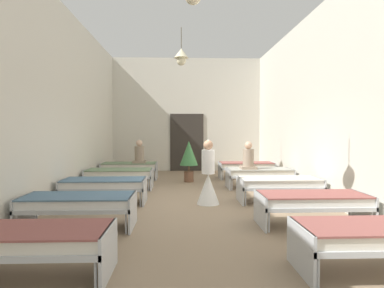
% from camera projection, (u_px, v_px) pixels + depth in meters
% --- Properties ---
extents(ground_plane, '(6.79, 12.86, 0.10)m').
position_uv_depth(ground_plane, '(193.00, 205.00, 7.55)').
color(ground_plane, '#8C755B').
extents(room_shell, '(6.59, 12.46, 4.74)m').
position_uv_depth(room_shell, '(191.00, 106.00, 8.80)').
color(room_shell, beige).
rests_on(room_shell, ground).
extents(bed_left_row_0, '(1.90, 0.84, 0.57)m').
position_uv_depth(bed_left_row_0, '(26.00, 240.00, 3.66)').
color(bed_left_row_0, '#B7BCC1').
rests_on(bed_left_row_0, ground).
extents(bed_right_row_0, '(1.90, 0.84, 0.57)m').
position_uv_depth(bed_right_row_0, '(378.00, 236.00, 3.82)').
color(bed_right_row_0, '#B7BCC1').
rests_on(bed_right_row_0, ground).
extents(bed_left_row_1, '(1.90, 0.84, 0.57)m').
position_uv_depth(bed_left_row_1, '(79.00, 203.00, 5.56)').
color(bed_left_row_1, '#B7BCC1').
rests_on(bed_left_row_1, ground).
extents(bed_right_row_1, '(1.90, 0.84, 0.57)m').
position_uv_depth(bed_right_row_1, '(312.00, 201.00, 5.72)').
color(bed_right_row_1, '#B7BCC1').
rests_on(bed_right_row_1, ground).
extents(bed_left_row_2, '(1.90, 0.84, 0.57)m').
position_uv_depth(bed_left_row_2, '(104.00, 185.00, 7.46)').
color(bed_left_row_2, '#B7BCC1').
rests_on(bed_left_row_2, ground).
extents(bed_right_row_2, '(1.90, 0.84, 0.57)m').
position_uv_depth(bed_right_row_2, '(279.00, 184.00, 7.61)').
color(bed_right_row_2, '#B7BCC1').
rests_on(bed_right_row_2, ground).
extents(bed_left_row_3, '(1.90, 0.84, 0.57)m').
position_uv_depth(bed_left_row_3, '(120.00, 174.00, 9.35)').
color(bed_left_row_3, '#B7BCC1').
rests_on(bed_left_row_3, ground).
extents(bed_right_row_3, '(1.90, 0.84, 0.57)m').
position_uv_depth(bed_right_row_3, '(259.00, 173.00, 9.51)').
color(bed_right_row_3, '#B7BCC1').
rests_on(bed_right_row_3, ground).
extents(bed_left_row_4, '(1.90, 0.84, 0.57)m').
position_uv_depth(bed_left_row_4, '(130.00, 167.00, 11.25)').
color(bed_left_row_4, '#B7BCC1').
rests_on(bed_left_row_4, ground).
extents(bed_right_row_4, '(1.90, 0.84, 0.57)m').
position_uv_depth(bed_right_row_4, '(246.00, 166.00, 11.41)').
color(bed_right_row_4, '#B7BCC1').
rests_on(bed_right_row_4, ground).
extents(nurse_near_aisle, '(0.52, 0.52, 1.49)m').
position_uv_depth(nurse_near_aisle, '(208.00, 181.00, 7.40)').
color(nurse_near_aisle, white).
rests_on(nurse_near_aisle, ground).
extents(patient_seated_primary, '(0.44, 0.44, 0.80)m').
position_uv_depth(patient_seated_primary, '(139.00, 154.00, 11.15)').
color(patient_seated_primary, gray).
rests_on(patient_seated_primary, bed_left_row_4).
extents(patient_seated_secondary, '(0.44, 0.44, 0.80)m').
position_uv_depth(patient_seated_secondary, '(248.00, 159.00, 9.38)').
color(patient_seated_secondary, gray).
rests_on(patient_seated_secondary, bed_right_row_3).
extents(potted_plant, '(0.60, 0.60, 1.35)m').
position_uv_depth(potted_plant, '(189.00, 156.00, 10.63)').
color(potted_plant, brown).
rests_on(potted_plant, ground).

